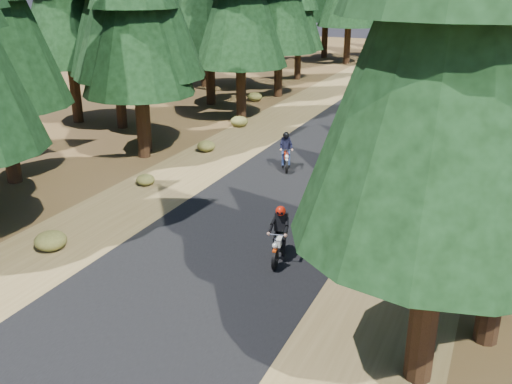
# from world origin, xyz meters

# --- Properties ---
(ground) EXTENTS (120.00, 120.00, 0.00)m
(ground) POSITION_xyz_m (0.00, 0.00, 0.00)
(ground) COLOR #423317
(ground) RESTS_ON ground
(road) EXTENTS (6.00, 100.00, 0.01)m
(road) POSITION_xyz_m (0.00, 5.00, 0.01)
(road) COLOR black
(road) RESTS_ON ground
(shoulder_l) EXTENTS (3.20, 100.00, 0.01)m
(shoulder_l) POSITION_xyz_m (-4.60, 5.00, 0.00)
(shoulder_l) COLOR brown
(shoulder_l) RESTS_ON ground
(shoulder_r) EXTENTS (3.20, 100.00, 0.01)m
(shoulder_r) POSITION_xyz_m (4.60, 5.00, 0.00)
(shoulder_r) COLOR brown
(shoulder_r) RESTS_ON ground
(understory_shrubs) EXTENTS (15.95, 30.21, 0.66)m
(understory_shrubs) POSITION_xyz_m (1.94, 6.84, 0.27)
(understory_shrubs) COLOR #474C1E
(understory_shrubs) RESTS_ON ground
(rider_lead) EXTENTS (0.80, 1.73, 1.49)m
(rider_lead) POSITION_xyz_m (1.48, -0.32, 0.50)
(rider_lead) COLOR silver
(rider_lead) RESTS_ON road
(rider_follow) EXTENTS (1.12, 1.69, 1.45)m
(rider_follow) POSITION_xyz_m (-1.17, 7.06, 0.49)
(rider_follow) COLOR maroon
(rider_follow) RESTS_ON road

